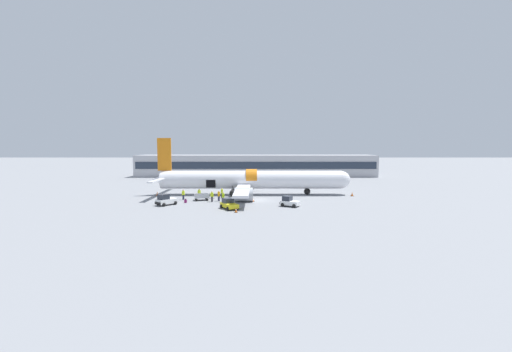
# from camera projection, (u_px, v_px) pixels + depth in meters

# --- Properties ---
(ground_plane) EXTENTS (500.00, 500.00, 0.00)m
(ground_plane) POSITION_uv_depth(u_px,v_px,m) (255.00, 200.00, 52.37)
(ground_plane) COLOR gray
(terminal_strip) EXTENTS (72.63, 11.07, 6.54)m
(terminal_strip) POSITION_uv_depth(u_px,v_px,m) (255.00, 166.00, 97.86)
(terminal_strip) COLOR #B2B2B7
(terminal_strip) RESTS_ON ground_plane
(airplane) EXTENTS (36.92, 30.53, 10.49)m
(airplane) POSITION_uv_depth(u_px,v_px,m) (248.00, 180.00, 58.13)
(airplane) COLOR silver
(airplane) RESTS_ON ground_plane
(baggage_tug_lead) EXTENTS (3.14, 3.34, 1.71)m
(baggage_tug_lead) POSITION_uv_depth(u_px,v_px,m) (165.00, 200.00, 47.38)
(baggage_tug_lead) COLOR white
(baggage_tug_lead) RESTS_ON ground_plane
(baggage_tug_mid) EXTENTS (2.90, 3.51, 1.48)m
(baggage_tug_mid) POSITION_uv_depth(u_px,v_px,m) (228.00, 204.00, 44.58)
(baggage_tug_mid) COLOR yellow
(baggage_tug_mid) RESTS_ON ground_plane
(baggage_tug_rear) EXTENTS (3.11, 2.67, 1.53)m
(baggage_tug_rear) POSITION_uv_depth(u_px,v_px,m) (289.00, 202.00, 46.40)
(baggage_tug_rear) COLOR white
(baggage_tug_rear) RESTS_ON ground_plane
(baggage_cart_loading) EXTENTS (3.45, 2.46, 1.03)m
(baggage_cart_loading) POSITION_uv_depth(u_px,v_px,m) (201.00, 197.00, 51.95)
(baggage_cart_loading) COLOR #B7BABF
(baggage_cart_loading) RESTS_ON ground_plane
(ground_crew_loader_a) EXTENTS (0.53, 0.59, 1.75)m
(ground_crew_loader_a) POSITION_uv_depth(u_px,v_px,m) (221.00, 193.00, 54.39)
(ground_crew_loader_a) COLOR #2D2D33
(ground_crew_loader_a) RESTS_ON ground_plane
(ground_crew_loader_b) EXTENTS (0.54, 0.54, 1.71)m
(ground_crew_loader_b) POSITION_uv_depth(u_px,v_px,m) (182.00, 194.00, 52.40)
(ground_crew_loader_b) COLOR #1E2338
(ground_crew_loader_b) RESTS_ON ground_plane
(ground_crew_driver) EXTENTS (0.58, 0.54, 1.75)m
(ground_crew_driver) POSITION_uv_depth(u_px,v_px,m) (211.00, 196.00, 50.38)
(ground_crew_driver) COLOR #2D2D33
(ground_crew_driver) RESTS_ON ground_plane
(ground_crew_supervisor) EXTENTS (0.43, 0.61, 1.75)m
(ground_crew_supervisor) POSITION_uv_depth(u_px,v_px,m) (218.00, 195.00, 51.08)
(ground_crew_supervisor) COLOR #1E2338
(ground_crew_supervisor) RESTS_ON ground_plane
(ground_crew_helper) EXTENTS (0.53, 0.54, 1.68)m
(ground_crew_helper) POSITION_uv_depth(u_px,v_px,m) (222.00, 197.00, 49.74)
(ground_crew_helper) COLOR #1E2338
(ground_crew_helper) RESTS_ON ground_plane
(ground_crew_marshal) EXTENTS (0.55, 0.42, 1.57)m
(ground_crew_marshal) POSITION_uv_depth(u_px,v_px,m) (198.00, 193.00, 54.71)
(ground_crew_marshal) COLOR #2D2D33
(ground_crew_marshal) RESTS_ON ground_plane
(suitcase_on_tarmac_upright) EXTENTS (0.39, 0.29, 0.62)m
(suitcase_on_tarmac_upright) POSITION_uv_depth(u_px,v_px,m) (185.00, 201.00, 49.46)
(suitcase_on_tarmac_upright) COLOR #721951
(suitcase_on_tarmac_upright) RESTS_ON ground_plane
(safety_cone_nose) EXTENTS (0.59, 0.59, 0.71)m
(safety_cone_nose) POSITION_uv_depth(u_px,v_px,m) (351.00, 194.00, 56.64)
(safety_cone_nose) COLOR black
(safety_cone_nose) RESTS_ON ground_plane
(safety_cone_engine_left) EXTENTS (0.44, 0.44, 0.67)m
(safety_cone_engine_left) POSITION_uv_depth(u_px,v_px,m) (235.00, 210.00, 41.96)
(safety_cone_engine_left) COLOR black
(safety_cone_engine_left) RESTS_ON ground_plane
(safety_cone_wingtip) EXTENTS (0.64, 0.64, 0.59)m
(safety_cone_wingtip) POSITION_uv_depth(u_px,v_px,m) (252.00, 200.00, 50.71)
(safety_cone_wingtip) COLOR black
(safety_cone_wingtip) RESTS_ON ground_plane
(safety_cone_tail) EXTENTS (0.65, 0.65, 0.73)m
(safety_cone_tail) POSITION_uv_depth(u_px,v_px,m) (156.00, 194.00, 56.88)
(safety_cone_tail) COLOR black
(safety_cone_tail) RESTS_ON ground_plane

